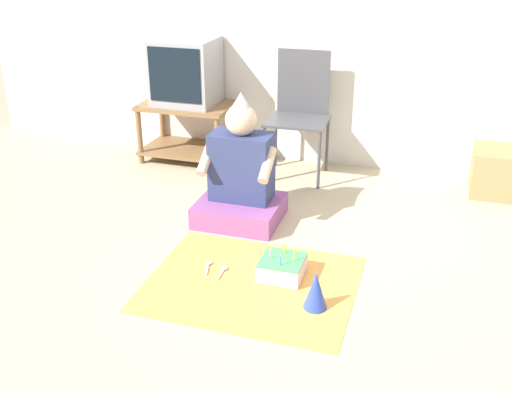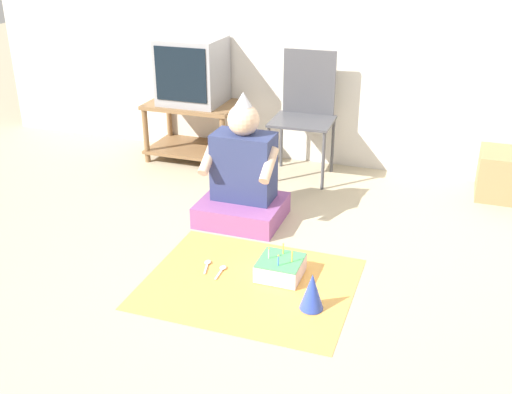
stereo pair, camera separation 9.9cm
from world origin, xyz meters
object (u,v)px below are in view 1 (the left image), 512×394
(cardboard_box_stack, at_px, (508,173))
(folding_chair, at_px, (300,106))
(birthday_cake, at_px, (282,267))
(person_seated, at_px, (241,179))
(party_hat_blue, at_px, (316,291))
(tv, at_px, (186,71))

(cardboard_box_stack, bearing_deg, folding_chair, -178.29)
(folding_chair, bearing_deg, birthday_cake, -79.59)
(person_seated, xyz_separation_m, birthday_cake, (0.44, -0.61, -0.22))
(person_seated, xyz_separation_m, party_hat_blue, (0.68, -0.85, -0.17))
(cardboard_box_stack, bearing_deg, party_hat_blue, -119.19)
(party_hat_blue, bearing_deg, tv, 129.00)
(tv, bearing_deg, birthday_cake, -51.93)
(tv, xyz_separation_m, party_hat_blue, (1.45, -1.79, -0.62))
(party_hat_blue, bearing_deg, folding_chair, 106.38)
(person_seated, bearing_deg, birthday_cake, -53.92)
(person_seated, bearing_deg, party_hat_blue, -51.36)
(tv, height_order, birthday_cake, tv)
(person_seated, distance_m, party_hat_blue, 1.11)
(tv, distance_m, birthday_cake, 2.07)
(cardboard_box_stack, xyz_separation_m, person_seated, (-1.69, -0.95, 0.12))
(folding_chair, bearing_deg, tv, 177.94)
(folding_chair, xyz_separation_m, person_seated, (-0.17, -0.90, -0.26))
(person_seated, height_order, birthday_cake, person_seated)
(person_seated, bearing_deg, cardboard_box_stack, 29.27)
(cardboard_box_stack, relative_size, birthday_cake, 2.10)
(tv, relative_size, folding_chair, 0.54)
(folding_chair, distance_m, party_hat_blue, 1.88)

